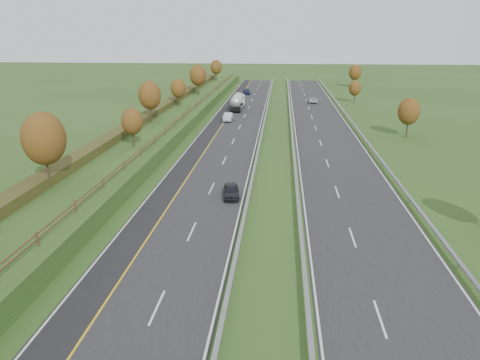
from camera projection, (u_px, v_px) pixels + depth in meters
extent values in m
plane|color=#29491A|center=(274.00, 148.00, 71.15)|extent=(400.00, 400.00, 0.00)
cube|color=black|center=(226.00, 140.00, 76.56)|extent=(10.50, 200.00, 0.04)
cube|color=black|center=(328.00, 142.00, 75.19)|extent=(10.50, 200.00, 0.04)
cube|color=black|center=(204.00, 139.00, 76.88)|extent=(3.00, 200.00, 0.04)
cube|color=silver|center=(196.00, 139.00, 76.98)|extent=(0.15, 200.00, 0.01)
cube|color=gold|center=(213.00, 139.00, 76.74)|extent=(0.15, 200.00, 0.01)
cube|color=silver|center=(257.00, 140.00, 76.13)|extent=(0.15, 200.00, 0.01)
cube|color=silver|center=(296.00, 141.00, 75.60)|extent=(0.15, 200.00, 0.01)
cube|color=silver|center=(360.00, 142.00, 74.76)|extent=(0.15, 200.00, 0.01)
cube|color=silver|center=(157.00, 307.00, 29.92)|extent=(0.15, 4.00, 0.01)
cube|color=silver|center=(380.00, 318.00, 28.75)|extent=(0.15, 4.00, 0.01)
cube|color=silver|center=(192.00, 231.00, 41.31)|extent=(0.15, 4.00, 0.01)
cube|color=silver|center=(352.00, 237.00, 40.14)|extent=(0.15, 4.00, 0.01)
cube|color=silver|center=(211.00, 188.00, 52.71)|extent=(0.15, 4.00, 0.01)
cube|color=silver|center=(337.00, 192.00, 51.54)|extent=(0.15, 4.00, 0.01)
cube|color=silver|center=(224.00, 161.00, 64.11)|extent=(0.15, 4.00, 0.01)
cube|color=silver|center=(327.00, 163.00, 62.94)|extent=(0.15, 4.00, 0.01)
cube|color=silver|center=(233.00, 141.00, 75.50)|extent=(0.15, 4.00, 0.01)
cube|color=silver|center=(321.00, 143.00, 74.33)|extent=(0.15, 4.00, 0.01)
cube|color=silver|center=(240.00, 127.00, 86.90)|extent=(0.15, 4.00, 0.01)
cube|color=silver|center=(316.00, 128.00, 85.73)|extent=(0.15, 4.00, 0.01)
cube|color=silver|center=(245.00, 116.00, 98.29)|extent=(0.15, 4.00, 0.01)
cube|color=silver|center=(312.00, 117.00, 97.12)|extent=(0.15, 4.00, 0.01)
cube|color=silver|center=(249.00, 107.00, 109.69)|extent=(0.15, 4.00, 0.01)
cube|color=silver|center=(309.00, 108.00, 108.52)|extent=(0.15, 4.00, 0.01)
cube|color=silver|center=(252.00, 100.00, 121.08)|extent=(0.15, 4.00, 0.01)
cube|color=silver|center=(306.00, 101.00, 119.92)|extent=(0.15, 4.00, 0.01)
cube|color=silver|center=(255.00, 94.00, 132.48)|extent=(0.15, 4.00, 0.01)
cube|color=silver|center=(304.00, 95.00, 131.31)|extent=(0.15, 4.00, 0.01)
cube|color=silver|center=(257.00, 89.00, 143.88)|extent=(0.15, 4.00, 0.01)
cube|color=silver|center=(303.00, 90.00, 142.71)|extent=(0.15, 4.00, 0.01)
cube|color=silver|center=(259.00, 85.00, 155.27)|extent=(0.15, 4.00, 0.01)
cube|color=silver|center=(301.00, 86.00, 154.10)|extent=(0.15, 4.00, 0.01)
cube|color=silver|center=(260.00, 82.00, 166.67)|extent=(0.15, 4.00, 0.01)
cube|color=silver|center=(300.00, 82.00, 165.50)|extent=(0.15, 4.00, 0.01)
cube|color=#29491A|center=(148.00, 133.00, 77.35)|extent=(12.00, 200.00, 2.00)
cube|color=#333917|center=(136.00, 123.00, 77.05)|extent=(2.20, 180.00, 1.10)
cube|color=#422B19|center=(174.00, 124.00, 76.51)|extent=(0.08, 184.00, 0.10)
cube|color=#422B19|center=(174.00, 121.00, 76.39)|extent=(0.08, 184.00, 0.10)
cube|color=#422B19|center=(37.00, 239.00, 33.76)|extent=(0.12, 0.12, 1.20)
cube|color=#422B19|center=(75.00, 207.00, 39.93)|extent=(0.12, 0.12, 1.20)
cube|color=#422B19|center=(103.00, 184.00, 46.11)|extent=(0.12, 0.12, 1.20)
cube|color=#422B19|center=(124.00, 166.00, 52.28)|extent=(0.12, 0.12, 1.20)
cube|color=#422B19|center=(141.00, 152.00, 58.45)|extent=(0.12, 0.12, 1.20)
cube|color=#422B19|center=(155.00, 140.00, 64.62)|extent=(0.12, 0.12, 1.20)
cube|color=#422B19|center=(166.00, 131.00, 70.80)|extent=(0.12, 0.12, 1.20)
cube|color=#422B19|center=(175.00, 123.00, 76.97)|extent=(0.12, 0.12, 1.20)
cube|color=#422B19|center=(183.00, 116.00, 83.14)|extent=(0.12, 0.12, 1.20)
cube|color=#422B19|center=(190.00, 110.00, 89.32)|extent=(0.12, 0.12, 1.20)
cube|color=#422B19|center=(196.00, 105.00, 95.49)|extent=(0.12, 0.12, 1.20)
cube|color=#422B19|center=(201.00, 101.00, 101.66)|extent=(0.12, 0.12, 1.20)
cube|color=#422B19|center=(206.00, 97.00, 107.83)|extent=(0.12, 0.12, 1.20)
cube|color=#422B19|center=(210.00, 93.00, 114.01)|extent=(0.12, 0.12, 1.20)
cube|color=#422B19|center=(214.00, 90.00, 120.18)|extent=(0.12, 0.12, 1.20)
cube|color=#422B19|center=(217.00, 87.00, 126.35)|extent=(0.12, 0.12, 1.20)
cube|color=#422B19|center=(220.00, 85.00, 132.52)|extent=(0.12, 0.12, 1.20)
cube|color=#422B19|center=(223.00, 82.00, 138.70)|extent=(0.12, 0.12, 1.20)
cube|color=#422B19|center=(226.00, 80.00, 144.87)|extent=(0.12, 0.12, 1.20)
cube|color=#422B19|center=(228.00, 78.00, 151.04)|extent=(0.12, 0.12, 1.20)
cube|color=#422B19|center=(230.00, 77.00, 157.22)|extent=(0.12, 0.12, 1.20)
cube|color=#422B19|center=(232.00, 75.00, 163.39)|extent=(0.12, 0.12, 1.20)
cube|color=gray|center=(261.00, 137.00, 75.91)|extent=(0.32, 200.00, 0.18)
cube|color=gray|center=(226.00, 307.00, 29.48)|extent=(0.10, 0.14, 0.56)
cube|color=gray|center=(236.00, 257.00, 36.12)|extent=(0.10, 0.14, 0.56)
cube|color=gray|center=(244.00, 222.00, 42.77)|extent=(0.10, 0.14, 0.56)
cube|color=gray|center=(249.00, 196.00, 49.42)|extent=(0.10, 0.14, 0.56)
cube|color=gray|center=(253.00, 177.00, 56.07)|extent=(0.10, 0.14, 0.56)
cube|color=gray|center=(256.00, 162.00, 62.71)|extent=(0.10, 0.14, 0.56)
cube|color=gray|center=(259.00, 149.00, 69.36)|extent=(0.10, 0.14, 0.56)
cube|color=gray|center=(261.00, 139.00, 76.01)|extent=(0.10, 0.14, 0.56)
cube|color=gray|center=(263.00, 130.00, 82.66)|extent=(0.10, 0.14, 0.56)
cube|color=gray|center=(264.00, 123.00, 89.30)|extent=(0.10, 0.14, 0.56)
cube|color=gray|center=(265.00, 117.00, 95.95)|extent=(0.10, 0.14, 0.56)
cube|color=gray|center=(267.00, 111.00, 102.60)|extent=(0.10, 0.14, 0.56)
cube|color=gray|center=(268.00, 106.00, 109.25)|extent=(0.10, 0.14, 0.56)
cube|color=gray|center=(269.00, 102.00, 115.90)|extent=(0.10, 0.14, 0.56)
cube|color=gray|center=(269.00, 98.00, 122.54)|extent=(0.10, 0.14, 0.56)
cube|color=gray|center=(270.00, 95.00, 129.19)|extent=(0.10, 0.14, 0.56)
cube|color=gray|center=(271.00, 92.00, 135.84)|extent=(0.10, 0.14, 0.56)
cube|color=gray|center=(271.00, 89.00, 142.49)|extent=(0.10, 0.14, 0.56)
cube|color=gray|center=(272.00, 87.00, 149.13)|extent=(0.10, 0.14, 0.56)
cube|color=gray|center=(272.00, 84.00, 155.78)|extent=(0.10, 0.14, 0.56)
cube|color=gray|center=(273.00, 82.00, 162.43)|extent=(0.10, 0.14, 0.56)
cube|color=gray|center=(273.00, 80.00, 169.08)|extent=(0.10, 0.14, 0.56)
cube|color=gray|center=(292.00, 137.00, 75.48)|extent=(0.32, 200.00, 0.18)
cube|color=gray|center=(307.00, 312.00, 29.05)|extent=(0.10, 0.14, 0.56)
cube|color=gray|center=(303.00, 260.00, 35.70)|extent=(0.10, 0.14, 0.56)
cube|color=gray|center=(300.00, 224.00, 42.35)|extent=(0.10, 0.14, 0.56)
cube|color=gray|center=(297.00, 198.00, 48.99)|extent=(0.10, 0.14, 0.56)
cube|color=gray|center=(296.00, 178.00, 55.64)|extent=(0.10, 0.14, 0.56)
cube|color=gray|center=(294.00, 162.00, 62.29)|extent=(0.10, 0.14, 0.56)
cube|color=gray|center=(293.00, 150.00, 68.94)|extent=(0.10, 0.14, 0.56)
cube|color=gray|center=(292.00, 140.00, 75.58)|extent=(0.10, 0.14, 0.56)
cube|color=gray|center=(292.00, 131.00, 82.23)|extent=(0.10, 0.14, 0.56)
cube|color=gray|center=(291.00, 123.00, 88.88)|extent=(0.10, 0.14, 0.56)
cube|color=gray|center=(290.00, 117.00, 95.53)|extent=(0.10, 0.14, 0.56)
cube|color=gray|center=(290.00, 112.00, 102.17)|extent=(0.10, 0.14, 0.56)
cube|color=gray|center=(290.00, 107.00, 108.82)|extent=(0.10, 0.14, 0.56)
cube|color=gray|center=(289.00, 102.00, 115.47)|extent=(0.10, 0.14, 0.56)
cube|color=gray|center=(289.00, 99.00, 122.12)|extent=(0.10, 0.14, 0.56)
cube|color=gray|center=(289.00, 95.00, 128.76)|extent=(0.10, 0.14, 0.56)
cube|color=gray|center=(288.00, 92.00, 135.41)|extent=(0.10, 0.14, 0.56)
cube|color=gray|center=(288.00, 89.00, 142.06)|extent=(0.10, 0.14, 0.56)
cube|color=gray|center=(288.00, 87.00, 148.71)|extent=(0.10, 0.14, 0.56)
cube|color=gray|center=(288.00, 84.00, 155.35)|extent=(0.10, 0.14, 0.56)
cube|color=gray|center=(287.00, 82.00, 162.00)|extent=(0.10, 0.14, 0.56)
cube|color=gray|center=(287.00, 80.00, 168.65)|extent=(0.10, 0.14, 0.56)
cube|color=gray|center=(365.00, 139.00, 74.52)|extent=(0.32, 200.00, 0.18)
cube|color=gray|center=(458.00, 266.00, 34.74)|extent=(0.10, 0.14, 0.56)
cube|color=gray|center=(410.00, 201.00, 48.03)|extent=(0.10, 0.14, 0.56)
cube|color=gray|center=(382.00, 165.00, 61.33)|extent=(0.10, 0.14, 0.56)
cube|color=gray|center=(365.00, 141.00, 74.62)|extent=(0.10, 0.14, 0.56)
cube|color=gray|center=(352.00, 124.00, 87.92)|extent=(0.10, 0.14, 0.56)
cube|color=gray|center=(343.00, 112.00, 101.21)|extent=(0.10, 0.14, 0.56)
cube|color=gray|center=(336.00, 103.00, 114.51)|extent=(0.10, 0.14, 0.56)
cube|color=gray|center=(331.00, 96.00, 127.80)|extent=(0.10, 0.14, 0.56)
cube|color=gray|center=(326.00, 90.00, 141.10)|extent=(0.10, 0.14, 0.56)
cube|color=gray|center=(323.00, 85.00, 154.39)|extent=(0.10, 0.14, 0.56)
cube|color=gray|center=(319.00, 81.00, 167.69)|extent=(0.10, 0.14, 0.56)
cylinder|color=#2D2116|center=(48.00, 173.00, 46.27)|extent=(0.24, 0.24, 3.15)
ellipsoid|color=#4A2C10|center=(44.00, 138.00, 45.22)|extent=(4.20, 4.20, 5.25)
cylinder|color=#2D2116|center=(133.00, 139.00, 63.26)|extent=(0.24, 0.24, 2.16)
ellipsoid|color=#4A2C10|center=(132.00, 121.00, 62.55)|extent=(2.88, 2.88, 3.60)
cylinder|color=#2D2116|center=(151.00, 114.00, 80.46)|extent=(0.24, 0.24, 2.88)
ellipsoid|color=#4A2C10|center=(150.00, 95.00, 79.50)|extent=(3.84, 3.84, 4.80)
cylinder|color=#2D2116|center=(179.00, 101.00, 97.55)|extent=(0.24, 0.24, 2.34)
ellipsoid|color=#4A2C10|center=(178.00, 88.00, 96.77)|extent=(3.12, 3.12, 3.90)
cylinder|color=#2D2116|center=(198.00, 89.00, 114.45)|extent=(0.24, 0.24, 3.06)
ellipsoid|color=#4A2C10|center=(198.00, 75.00, 113.43)|extent=(4.08, 4.08, 5.10)
cylinder|color=#2D2116|center=(201.00, 83.00, 131.88)|extent=(0.24, 0.24, 2.25)
ellipsoid|color=#4A2C10|center=(200.00, 74.00, 131.13)|extent=(3.00, 3.00, 3.75)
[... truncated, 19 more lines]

